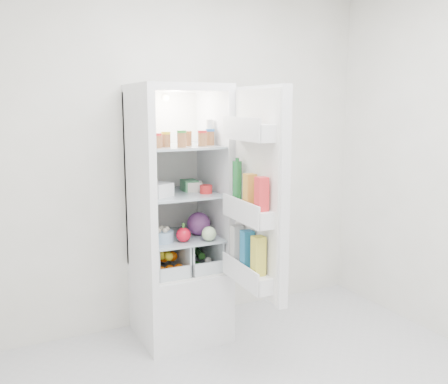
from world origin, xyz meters
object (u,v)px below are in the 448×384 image
red_cabbage (199,224)px  mushroom_bowl (162,236)px  fridge_door (256,198)px  refrigerator (177,245)px

red_cabbage → mushroom_bowl: red_cabbage is taller
mushroom_bowl → fridge_door: bearing=-46.8°
red_cabbage → mushroom_bowl: bearing=-169.0°
mushroom_bowl → fridge_door: fridge_door is taller
red_cabbage → mushroom_bowl: size_ratio=1.04×
mushroom_bowl → red_cabbage: bearing=11.0°
refrigerator → fridge_door: (0.29, -0.64, 0.43)m
refrigerator → red_cabbage: refrigerator is taller
mushroom_bowl → fridge_door: (0.45, -0.48, 0.31)m
mushroom_bowl → fridge_door: 0.73m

